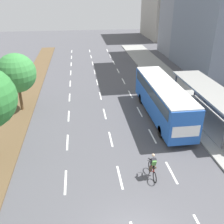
# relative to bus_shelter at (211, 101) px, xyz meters

# --- Properties ---
(median_strip) EXTENTS (2.60, 52.00, 0.12)m
(median_strip) POSITION_rel_bus_shelter_xyz_m (-17.83, 8.07, -1.81)
(median_strip) COLOR brown
(median_strip) RESTS_ON ground
(sidewalk_right) EXTENTS (4.50, 52.00, 0.15)m
(sidewalk_right) POSITION_rel_bus_shelter_xyz_m (-0.28, 8.07, -1.79)
(sidewalk_right) COLOR gray
(sidewalk_right) RESTS_ON ground
(lane_divider_left) EXTENTS (0.14, 48.82, 0.01)m
(lane_divider_left) POSITION_rel_bus_shelter_xyz_m (-13.03, 6.98, -1.86)
(lane_divider_left) COLOR white
(lane_divider_left) RESTS_ON ground
(lane_divider_center) EXTENTS (0.14, 48.82, 0.01)m
(lane_divider_center) POSITION_rel_bus_shelter_xyz_m (-9.53, 6.98, -1.86)
(lane_divider_center) COLOR white
(lane_divider_center) RESTS_ON ground
(lane_divider_right) EXTENTS (0.14, 48.82, 0.01)m
(lane_divider_right) POSITION_rel_bus_shelter_xyz_m (-6.03, 6.98, -1.86)
(lane_divider_right) COLOR white
(lane_divider_right) RESTS_ON ground
(bus_shelter) EXTENTS (2.90, 11.10, 2.86)m
(bus_shelter) POSITION_rel_bus_shelter_xyz_m (0.00, 0.00, 0.00)
(bus_shelter) COLOR gray
(bus_shelter) RESTS_ON sidewalk_right
(bus) EXTENTS (2.54, 11.29, 3.37)m
(bus) POSITION_rel_bus_shelter_xyz_m (-4.28, 0.97, 0.20)
(bus) COLOR #2356B2
(bus) RESTS_ON ground
(cyclist) EXTENTS (0.46, 1.82, 1.71)m
(cyclist) POSITION_rel_bus_shelter_xyz_m (-7.43, -7.18, -1.08)
(cyclist) COLOR black
(cyclist) RESTS_ON ground
(median_tree_third) EXTENTS (3.71, 3.71, 5.62)m
(median_tree_third) POSITION_rel_bus_shelter_xyz_m (-17.67, 4.23, 2.01)
(median_tree_third) COLOR brown
(median_tree_third) RESTS_ON median_strip
(building_mid_right) EXTENTS (11.39, 8.97, 15.51)m
(building_mid_right) POSITION_rel_bus_shelter_xyz_m (9.61, 25.04, 5.89)
(building_mid_right) COLOR gray
(building_mid_right) RESTS_ON ground
(building_far_right) EXTENTS (7.73, 14.56, 17.29)m
(building_far_right) POSITION_rel_bus_shelter_xyz_m (9.33, 43.53, 6.78)
(building_far_right) COLOR #A39E93
(building_far_right) RESTS_ON ground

